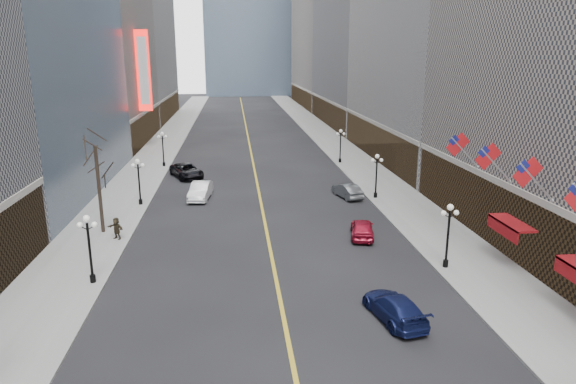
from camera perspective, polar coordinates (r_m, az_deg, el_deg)
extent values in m
cube|color=gray|center=(74.83, 6.82, 3.90)|extent=(6.00, 230.00, 0.15)
cube|color=gray|center=(73.89, -14.91, 3.36)|extent=(6.00, 230.00, 0.15)
cube|color=gold|center=(82.87, -4.24, 4.99)|extent=(0.25, 200.00, 0.02)
cube|color=brown|center=(38.85, 26.95, -4.26)|extent=(2.80, 41.00, 5.00)
cube|color=brown|center=(73.59, 10.58, 5.56)|extent=(2.80, 35.00, 5.00)
cube|color=gray|center=(112.80, 11.39, 19.62)|extent=(26.00, 40.00, 48.00)
cube|color=brown|center=(110.22, 4.98, 8.82)|extent=(2.80, 39.00, 5.00)
cube|color=brown|center=(152.48, 1.88, 10.56)|extent=(2.80, 45.00, 5.00)
cube|color=brown|center=(90.76, -16.20, 6.97)|extent=(2.80, 29.00, 5.00)
cube|color=brown|center=(124.17, -13.55, 9.15)|extent=(2.80, 37.00, 5.00)
cylinder|color=black|center=(37.36, 17.11, -7.59)|extent=(0.36, 0.36, 0.50)
cylinder|color=black|center=(36.74, 17.31, -5.06)|extent=(0.16, 0.16, 4.00)
sphere|color=white|center=(36.05, 17.60, -1.62)|extent=(0.44, 0.44, 0.44)
sphere|color=white|center=(35.98, 16.89, -2.26)|extent=(0.36, 0.36, 0.36)
sphere|color=white|center=(36.34, 18.20, -2.20)|extent=(0.36, 0.36, 0.36)
cylinder|color=black|center=(53.45, 9.69, -0.33)|extent=(0.36, 0.36, 0.50)
cylinder|color=black|center=(53.02, 9.77, 1.49)|extent=(0.16, 0.16, 4.00)
sphere|color=white|center=(52.54, 9.88, 3.93)|extent=(0.44, 0.44, 0.44)
sphere|color=white|center=(52.50, 9.39, 3.50)|extent=(0.36, 0.36, 0.36)
sphere|color=white|center=(52.74, 10.34, 3.51)|extent=(0.36, 0.36, 0.36)
cylinder|color=black|center=(70.47, 5.79, 3.51)|extent=(0.36, 0.36, 0.50)
cylinder|color=black|center=(70.14, 5.83, 4.91)|extent=(0.16, 0.16, 4.00)
sphere|color=white|center=(69.78, 5.88, 6.77)|extent=(0.44, 0.44, 0.44)
sphere|color=white|center=(69.75, 5.51, 6.44)|extent=(0.36, 0.36, 0.36)
sphere|color=white|center=(69.93, 6.24, 6.45)|extent=(0.36, 0.36, 0.36)
cylinder|color=black|center=(35.74, -20.87, -8.97)|extent=(0.36, 0.36, 0.50)
cylinder|color=black|center=(35.10, -21.13, -6.35)|extent=(0.16, 0.16, 4.00)
sphere|color=white|center=(34.37, -21.49, -2.77)|extent=(0.44, 0.44, 0.44)
sphere|color=white|center=(34.61, -22.15, -3.41)|extent=(0.36, 0.36, 0.36)
sphere|color=white|center=(34.37, -20.70, -3.40)|extent=(0.36, 0.36, 0.36)
cylinder|color=black|center=(52.33, -16.06, -1.04)|extent=(0.36, 0.36, 0.50)
cylinder|color=black|center=(51.90, -16.19, 0.82)|extent=(0.16, 0.16, 4.00)
sphere|color=white|center=(51.41, -16.38, 3.30)|extent=(0.44, 0.44, 0.44)
sphere|color=white|center=(51.57, -16.84, 2.85)|extent=(0.36, 0.36, 0.36)
sphere|color=white|center=(51.40, -15.85, 2.89)|extent=(0.36, 0.36, 0.36)
cylinder|color=black|center=(69.63, -13.62, 3.02)|extent=(0.36, 0.36, 0.50)
cylinder|color=black|center=(69.30, -13.70, 4.44)|extent=(0.16, 0.16, 4.00)
sphere|color=white|center=(68.93, -13.82, 6.32)|extent=(0.44, 0.44, 0.44)
sphere|color=white|center=(69.05, -14.17, 5.97)|extent=(0.36, 0.36, 0.36)
sphere|color=white|center=(68.93, -13.43, 6.01)|extent=(0.36, 0.36, 0.36)
cylinder|color=#B2B2B7|center=(34.76, 25.91, 0.97)|extent=(2.49, 0.12, 2.49)
cube|color=red|center=(34.28, 25.10, 2.01)|extent=(1.94, 0.04, 1.94)
cube|color=navy|center=(34.04, 24.66, 2.58)|extent=(0.88, 0.06, 0.88)
cylinder|color=#B2B2B7|center=(38.98, 22.12, 2.76)|extent=(2.49, 0.12, 2.49)
cube|color=red|center=(38.55, 21.35, 3.70)|extent=(1.94, 0.04, 1.94)
cube|color=navy|center=(38.33, 20.94, 4.21)|extent=(0.88, 0.06, 0.88)
cylinder|color=#B2B2B7|center=(43.36, 19.07, 4.18)|extent=(2.49, 0.12, 2.49)
cube|color=red|center=(42.98, 18.36, 5.03)|extent=(1.94, 0.04, 1.94)
cube|color=navy|center=(42.78, 17.96, 5.50)|extent=(0.88, 0.06, 0.88)
cube|color=maroon|center=(38.40, 23.63, -3.14)|extent=(1.40, 4.00, 0.15)
cube|color=maroon|center=(38.20, 22.72, -3.77)|extent=(0.10, 4.00, 0.90)
cube|color=red|center=(82.71, -15.77, 12.83)|extent=(2.00, 0.50, 12.00)
cube|color=white|center=(82.70, -15.74, 12.83)|extent=(1.40, 0.55, 10.00)
cylinder|color=#2D231C|center=(44.29, -20.24, 0.24)|extent=(0.28, 0.28, 7.20)
imported|color=white|center=(53.29, -9.71, 0.13)|extent=(2.43, 5.38, 1.71)
imported|color=black|center=(62.95, -11.20, 2.33)|extent=(4.91, 6.66, 1.68)
imported|color=#141C4D|center=(29.83, 11.76, -12.44)|extent=(2.99, 5.35, 1.46)
imported|color=maroon|center=(41.99, 8.25, -4.01)|extent=(2.69, 4.77, 1.53)
imported|color=#53575B|center=(53.41, 6.59, 0.16)|extent=(2.65, 4.77, 1.49)
imported|color=#30281A|center=(42.95, -18.52, -3.84)|extent=(1.61, 1.33, 1.76)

